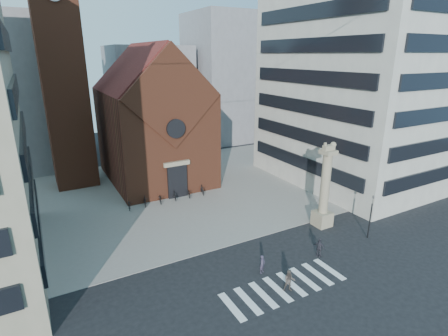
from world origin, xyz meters
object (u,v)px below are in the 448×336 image
Objects in this scene: pedestrian_2 at (319,248)px; lion_column at (324,194)px; pedestrian_1 at (289,281)px; scooter_0 at (129,205)px; traffic_light at (371,216)px; pedestrian_0 at (262,264)px.

lion_column is at bearing -68.73° from pedestrian_2.
scooter_0 is (-6.54, 19.85, -0.33)m from pedestrian_1.
pedestrian_1 is at bearing -60.37° from scooter_0.
pedestrian_1 is 1.02× the size of pedestrian_2.
pedestrian_1 is (-11.49, -2.52, -1.42)m from traffic_light.
pedestrian_1 is (0.42, -2.81, 0.10)m from pedestrian_0.
scooter_0 is (-16.04, 13.32, -2.92)m from lion_column.
lion_column is 5.03× the size of pedestrian_1.
pedestrian_1 is 20.90m from scooter_0.
traffic_light is at bearing 44.39° from pedestrian_1.
lion_column is 4.62m from traffic_light.
lion_column is 10.93m from pedestrian_0.
scooter_0 is at bearing 83.13° from pedestrian_0.
pedestrian_1 reaches higher than pedestrian_0.
traffic_light is 2.34× the size of scooter_0.
pedestrian_1 is at bearing -145.51° from lion_column.
pedestrian_1 is 0.94× the size of scooter_0.
lion_column is at bearing -28.33° from scooter_0.
pedestrian_1 is at bearing -108.10° from pedestrian_0.
pedestrian_0 is 2.84m from pedestrian_1.
pedestrian_1 reaches higher than pedestrian_2.
pedestrian_2 is at bearing -136.11° from lion_column.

